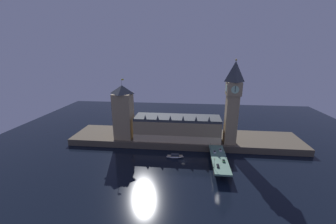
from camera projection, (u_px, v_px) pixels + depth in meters
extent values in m
plane|color=black|center=(183.00, 161.00, 167.94)|extent=(400.00, 400.00, 0.00)
cube|color=brown|center=(185.00, 139.00, 204.39)|extent=(220.00, 42.00, 6.11)
cube|color=tan|center=(177.00, 129.00, 195.27)|extent=(79.47, 23.75, 19.11)
cube|color=beige|center=(176.00, 140.00, 185.49)|extent=(79.47, 0.20, 6.88)
cube|color=#383D42|center=(177.00, 118.00, 192.31)|extent=(79.47, 21.85, 2.40)
cone|color=#383D42|center=(145.00, 117.00, 184.56)|extent=(2.40, 2.40, 4.20)
cone|color=#383D42|center=(158.00, 117.00, 183.43)|extent=(2.40, 2.40, 4.20)
cone|color=#383D42|center=(170.00, 118.00, 182.31)|extent=(2.40, 2.40, 4.20)
cone|color=#383D42|center=(183.00, 118.00, 181.19)|extent=(2.40, 2.40, 4.20)
cone|color=#383D42|center=(196.00, 118.00, 180.06)|extent=(2.40, 2.40, 4.20)
cone|color=#383D42|center=(209.00, 119.00, 178.94)|extent=(2.40, 2.40, 4.20)
cube|color=tan|center=(231.00, 120.00, 181.54)|extent=(10.12, 10.12, 44.18)
cube|color=tan|center=(234.00, 88.00, 173.87)|extent=(11.94, 11.94, 11.43)
cylinder|color=#B7E5B7|center=(235.00, 90.00, 168.04)|extent=(6.49, 0.25, 6.49)
cylinder|color=#B7E5B7|center=(232.00, 87.00, 179.70)|extent=(6.49, 0.25, 6.49)
cylinder|color=#B7E5B7|center=(241.00, 89.00, 173.27)|extent=(0.25, 6.49, 6.49)
cylinder|color=#B7E5B7|center=(226.00, 88.00, 174.48)|extent=(0.25, 6.49, 6.49)
cube|color=black|center=(235.00, 89.00, 167.73)|extent=(0.36, 0.10, 4.86)
pyramid|color=#383D42|center=(235.00, 71.00, 169.96)|extent=(11.94, 11.94, 16.97)
sphere|color=gold|center=(236.00, 60.00, 167.40)|extent=(1.60, 1.60, 1.60)
cube|color=tan|center=(124.00, 116.00, 194.39)|extent=(16.29, 16.29, 43.06)
pyramid|color=#383D42|center=(122.00, 89.00, 187.41)|extent=(16.61, 16.61, 7.62)
cylinder|color=#99999E|center=(121.00, 82.00, 185.53)|extent=(0.24, 0.24, 6.00)
cube|color=gold|center=(123.00, 80.00, 184.84)|extent=(2.00, 0.08, 1.20)
cube|color=slate|center=(219.00, 159.00, 158.66)|extent=(11.73, 46.00, 1.40)
cube|color=brown|center=(221.00, 171.00, 148.64)|extent=(9.97, 3.20, 5.68)
cube|color=brown|center=(219.00, 163.00, 159.64)|extent=(9.97, 3.20, 5.68)
cube|color=brown|center=(217.00, 156.00, 170.63)|extent=(9.97, 3.20, 5.68)
cube|color=silver|center=(215.00, 152.00, 166.43)|extent=(1.96, 3.95, 0.97)
cube|color=black|center=(215.00, 151.00, 166.24)|extent=(1.61, 1.78, 0.45)
cylinder|color=black|center=(213.00, 152.00, 167.79)|extent=(0.22, 0.64, 0.64)
cylinder|color=black|center=(216.00, 152.00, 167.60)|extent=(0.22, 0.64, 0.64)
cylinder|color=black|center=(214.00, 153.00, 165.45)|extent=(0.22, 0.64, 0.64)
cylinder|color=black|center=(216.00, 153.00, 165.27)|extent=(0.22, 0.64, 0.64)
cube|color=black|center=(218.00, 166.00, 146.15)|extent=(1.72, 4.55, 0.80)
cube|color=black|center=(218.00, 165.00, 145.97)|extent=(1.41, 2.05, 0.45)
cylinder|color=black|center=(217.00, 165.00, 147.65)|extent=(0.22, 0.64, 0.64)
cylinder|color=black|center=(219.00, 165.00, 147.48)|extent=(0.22, 0.64, 0.64)
cylinder|color=black|center=(217.00, 167.00, 144.95)|extent=(0.22, 0.64, 0.64)
cylinder|color=black|center=(219.00, 167.00, 144.79)|extent=(0.22, 0.64, 0.64)
cube|color=#235633|center=(224.00, 161.00, 152.99)|extent=(1.95, 3.85, 0.74)
cube|color=black|center=(224.00, 160.00, 152.83)|extent=(1.60, 1.73, 0.45)
cylinder|color=black|center=(225.00, 162.00, 151.82)|extent=(0.22, 0.64, 0.64)
cylinder|color=black|center=(223.00, 162.00, 152.00)|extent=(0.22, 0.64, 0.64)
cylinder|color=black|center=(225.00, 160.00, 154.10)|extent=(0.22, 0.64, 0.64)
cylinder|color=black|center=(222.00, 160.00, 154.29)|extent=(0.22, 0.64, 0.64)
cube|color=white|center=(220.00, 150.00, 169.80)|extent=(1.95, 4.64, 0.96)
cube|color=black|center=(220.00, 149.00, 169.60)|extent=(1.60, 2.09, 0.45)
cylinder|color=black|center=(222.00, 151.00, 168.42)|extent=(0.22, 0.64, 0.64)
cylinder|color=black|center=(219.00, 151.00, 168.61)|extent=(0.22, 0.64, 0.64)
cylinder|color=black|center=(221.00, 150.00, 171.18)|extent=(0.22, 0.64, 0.64)
cylinder|color=black|center=(219.00, 150.00, 171.36)|extent=(0.22, 0.64, 0.64)
cylinder|color=black|center=(214.00, 165.00, 147.87)|extent=(0.28, 0.28, 0.76)
cylinder|color=navy|center=(214.00, 164.00, 147.67)|extent=(0.38, 0.38, 0.64)
sphere|color=tan|center=(214.00, 163.00, 147.56)|extent=(0.21, 0.21, 0.21)
cylinder|color=black|center=(226.00, 157.00, 158.24)|extent=(0.28, 0.28, 0.84)
cylinder|color=navy|center=(226.00, 157.00, 158.03)|extent=(0.38, 0.38, 0.70)
sphere|color=tan|center=(226.00, 156.00, 157.90)|extent=(0.23, 0.23, 0.23)
cylinder|color=black|center=(211.00, 149.00, 171.49)|extent=(0.28, 0.28, 0.76)
cylinder|color=navy|center=(211.00, 149.00, 171.30)|extent=(0.38, 0.38, 0.63)
sphere|color=tan|center=(211.00, 148.00, 171.19)|extent=(0.20, 0.20, 0.20)
cylinder|color=#2D3333|center=(214.00, 167.00, 144.87)|extent=(0.56, 0.56, 0.50)
cylinder|color=#2D3333|center=(214.00, 163.00, 143.99)|extent=(0.18, 0.18, 5.90)
sphere|color=#F9E5A3|center=(215.00, 159.00, 143.03)|extent=(0.60, 0.60, 0.60)
sphere|color=#F9E5A3|center=(214.00, 159.00, 143.17)|extent=(0.44, 0.44, 0.44)
sphere|color=#F9E5A3|center=(215.00, 159.00, 143.08)|extent=(0.44, 0.44, 0.44)
cylinder|color=#2D3333|center=(210.00, 149.00, 173.02)|extent=(0.56, 0.56, 0.50)
cylinder|color=#2D3333|center=(210.00, 146.00, 172.30)|extent=(0.18, 0.18, 4.74)
sphere|color=#F9E5A3|center=(210.00, 143.00, 171.50)|extent=(0.60, 0.60, 0.60)
sphere|color=#F9E5A3|center=(210.00, 143.00, 171.64)|extent=(0.44, 0.44, 0.44)
sphere|color=#F9E5A3|center=(211.00, 143.00, 171.55)|extent=(0.44, 0.44, 0.44)
ellipsoid|color=white|center=(175.00, 157.00, 173.24)|extent=(14.87, 5.76, 1.59)
cube|color=tan|center=(175.00, 156.00, 173.04)|extent=(13.05, 4.71, 0.24)
cube|color=#2D333D|center=(175.00, 155.00, 172.79)|extent=(6.76, 3.35, 1.59)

